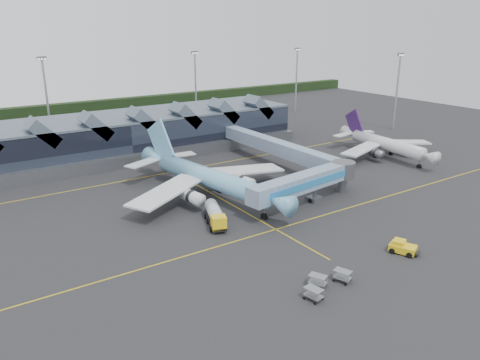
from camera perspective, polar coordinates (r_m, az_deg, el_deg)
ground at (r=79.45m, az=0.81°, el=-4.05°), size 260.00×260.00×0.00m
taxi_stripes at (r=87.28m, az=-2.92°, el=-1.95°), size 120.00×60.00×0.01m
tree_line_far at (r=177.64m, az=-20.01°, el=8.20°), size 260.00×4.00×4.00m
terminal at (r=116.58m, az=-14.70°, el=5.23°), size 90.00×22.25×12.52m
light_masts at (r=139.35m, az=-6.90°, el=10.98°), size 132.40×42.56×22.45m
main_airliner at (r=86.06m, az=-4.08°, el=0.39°), size 34.36×39.93×12.85m
regional_jet at (r=117.59m, az=17.14°, el=4.29°), size 27.09×29.64×10.17m
jet_bridge at (r=83.39m, az=8.70°, el=-0.08°), size 25.71×6.88×6.00m
fuel_truck at (r=74.84m, az=-3.10°, el=-4.15°), size 4.99×8.82×3.00m
pushback_tug at (r=69.84m, az=19.20°, el=-7.76°), size 3.57×4.38×1.76m
baggage_carts at (r=58.60m, az=10.30°, el=-12.22°), size 7.63×4.30×1.48m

